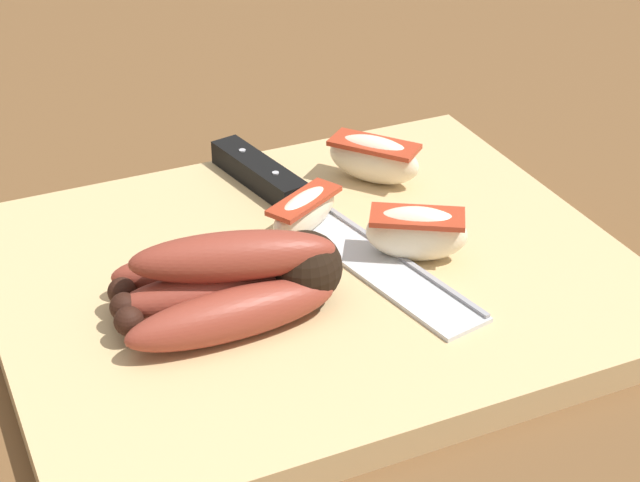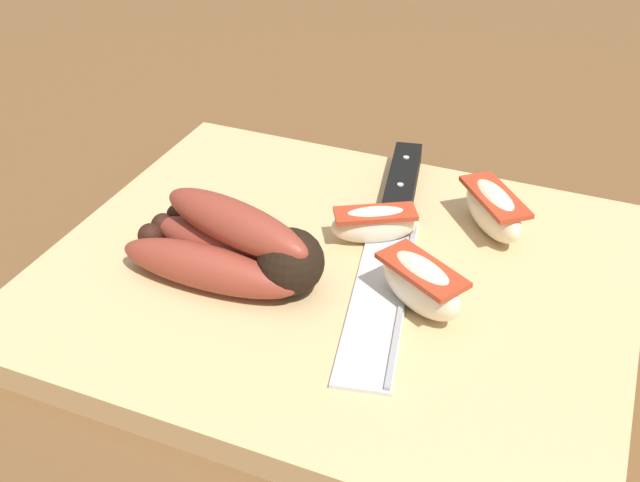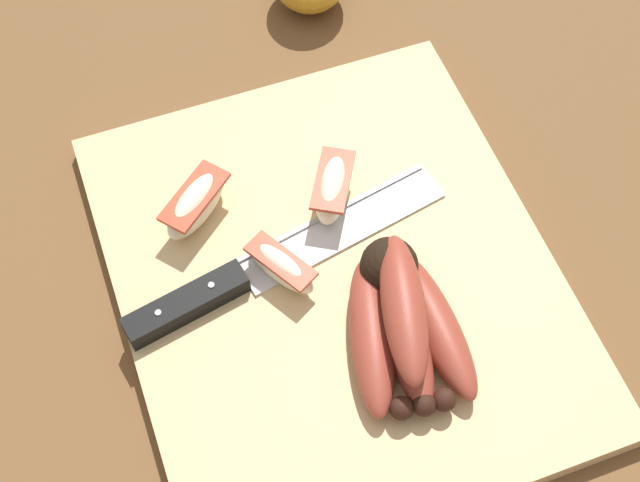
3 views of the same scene
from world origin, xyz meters
name	(u,v)px [view 1 (image 1 of 3)]	position (x,y,z in m)	size (l,w,h in m)	color
ground_plane	(273,282)	(0.00, 0.00, 0.00)	(6.00, 6.00, 0.00)	brown
cutting_board	(311,278)	(-0.02, 0.02, 0.01)	(0.40, 0.34, 0.02)	tan
banana_bunch	(237,281)	(0.04, 0.05, 0.04)	(0.15, 0.10, 0.05)	black
chefs_knife	(297,202)	(-0.04, -0.05, 0.03)	(0.08, 0.28, 0.02)	silver
apple_wedge_near	(417,232)	(-0.08, 0.04, 0.04)	(0.07, 0.06, 0.04)	#F4E5C1
apple_wedge_middle	(374,158)	(-0.11, -0.07, 0.04)	(0.06, 0.07, 0.04)	#F4E5C1
apple_wedge_far	(304,211)	(-0.03, -0.02, 0.04)	(0.07, 0.05, 0.03)	#F4E5C1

